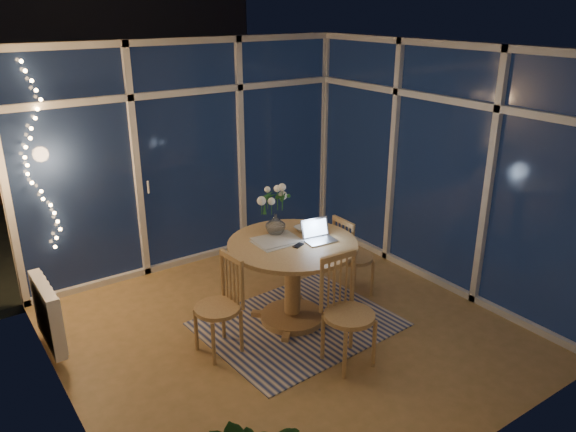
% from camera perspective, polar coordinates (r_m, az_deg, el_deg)
% --- Properties ---
extents(floor, '(4.00, 4.00, 0.00)m').
position_cam_1_polar(floor, '(5.50, -0.01, -11.51)').
color(floor, olive).
rests_on(floor, ground).
extents(ceiling, '(4.00, 4.00, 0.00)m').
position_cam_1_polar(ceiling, '(4.66, -0.02, 16.59)').
color(ceiling, white).
rests_on(ceiling, wall_back).
extents(wall_back, '(4.00, 0.04, 2.60)m').
position_cam_1_polar(wall_back, '(6.60, -10.03, 6.10)').
color(wall_back, beige).
rests_on(wall_back, floor).
extents(wall_front, '(4.00, 0.04, 2.60)m').
position_cam_1_polar(wall_front, '(3.61, 18.56, -7.45)').
color(wall_front, beige).
rests_on(wall_front, floor).
extents(wall_left, '(0.04, 4.00, 2.60)m').
position_cam_1_polar(wall_left, '(4.21, -23.04, -3.96)').
color(wall_left, beige).
rests_on(wall_left, floor).
extents(wall_right, '(0.04, 4.00, 2.60)m').
position_cam_1_polar(wall_right, '(6.24, 15.30, 4.81)').
color(wall_right, beige).
rests_on(wall_right, floor).
extents(window_wall_back, '(4.00, 0.10, 2.60)m').
position_cam_1_polar(window_wall_back, '(6.57, -9.88, 6.03)').
color(window_wall_back, silver).
rests_on(window_wall_back, floor).
extents(window_wall_right, '(0.10, 4.00, 2.60)m').
position_cam_1_polar(window_wall_right, '(6.21, 15.06, 4.76)').
color(window_wall_right, silver).
rests_on(window_wall_right, floor).
extents(radiator, '(0.10, 0.70, 0.58)m').
position_cam_1_polar(radiator, '(5.41, -23.25, -9.10)').
color(radiator, white).
rests_on(radiator, wall_left).
extents(fairy_lights, '(0.24, 0.10, 1.85)m').
position_cam_1_polar(fairy_lights, '(5.96, -24.17, 5.21)').
color(fairy_lights, '#FFB666').
rests_on(fairy_lights, window_wall_back).
extents(garden_patio, '(12.00, 6.00, 0.10)m').
position_cam_1_polar(garden_patio, '(9.84, -14.41, 2.39)').
color(garden_patio, black).
rests_on(garden_patio, ground).
extents(garden_fence, '(11.00, 0.08, 1.80)m').
position_cam_1_polar(garden_fence, '(9.90, -18.68, 7.85)').
color(garden_fence, '#382614').
rests_on(garden_fence, ground).
extents(neighbour_roof, '(7.00, 3.00, 2.20)m').
position_cam_1_polar(neighbour_roof, '(12.69, -22.20, 16.04)').
color(neighbour_roof, '#373B42').
rests_on(neighbour_roof, ground).
extents(garden_shrubs, '(0.90, 0.90, 0.90)m').
position_cam_1_polar(garden_shrubs, '(7.86, -19.32, 1.13)').
color(garden_shrubs, black).
rests_on(garden_shrubs, ground).
extents(rug, '(1.85, 1.52, 0.01)m').
position_cam_1_polar(rug, '(5.59, 1.06, -10.91)').
color(rug, beige).
rests_on(rug, floor).
extents(dining_table, '(1.30, 1.30, 0.84)m').
position_cam_1_polar(dining_table, '(5.45, 0.47, -6.76)').
color(dining_table, '#A37649').
rests_on(dining_table, floor).
extents(chair_left, '(0.46, 0.46, 0.92)m').
position_cam_1_polar(chair_left, '(5.01, -7.19, -9.07)').
color(chair_left, '#A37649').
rests_on(chair_left, floor).
extents(chair_right, '(0.43, 0.43, 0.91)m').
position_cam_1_polar(chair_right, '(5.96, 6.74, -4.01)').
color(chair_right, '#A37649').
rests_on(chair_right, floor).
extents(chair_front, '(0.48, 0.48, 0.99)m').
position_cam_1_polar(chair_front, '(4.83, 6.26, -9.78)').
color(chair_front, '#A37649').
rests_on(chair_front, floor).
extents(laptop, '(0.32, 0.28, 0.21)m').
position_cam_1_polar(laptop, '(5.27, 3.31, -1.52)').
color(laptop, silver).
rests_on(laptop, dining_table).
extents(flower_vase, '(0.21, 0.21, 0.21)m').
position_cam_1_polar(flower_vase, '(5.43, -1.28, -0.79)').
color(flower_vase, silver).
rests_on(flower_vase, dining_table).
extents(bowl, '(0.16, 0.16, 0.04)m').
position_cam_1_polar(bowl, '(5.54, 1.53, -1.30)').
color(bowl, silver).
rests_on(bowl, dining_table).
extents(newspapers, '(0.47, 0.38, 0.01)m').
position_cam_1_polar(newspapers, '(5.29, -0.89, -2.55)').
color(newspapers, beige).
rests_on(newspapers, dining_table).
extents(phone, '(0.13, 0.10, 0.01)m').
position_cam_1_polar(phone, '(5.20, 1.06, -3.00)').
color(phone, black).
rests_on(phone, dining_table).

